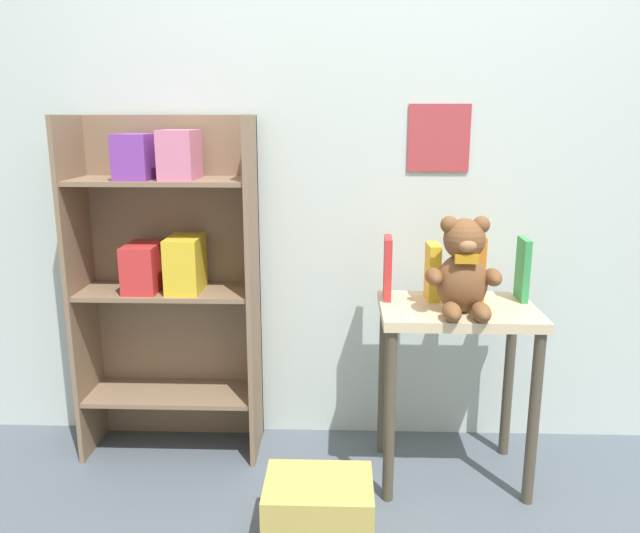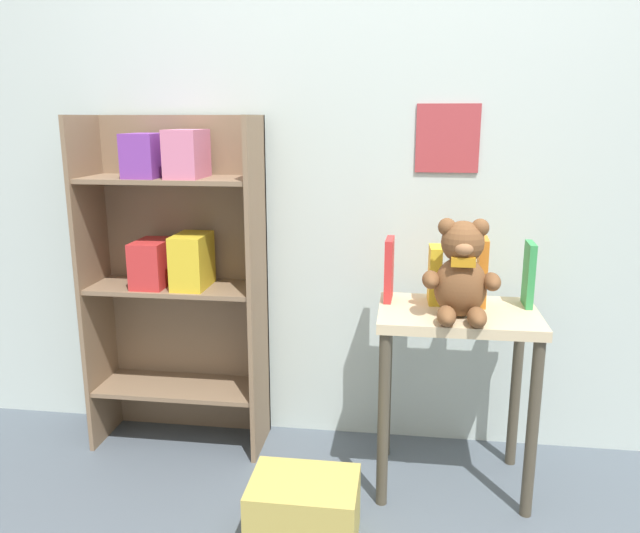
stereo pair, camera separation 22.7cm
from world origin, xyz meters
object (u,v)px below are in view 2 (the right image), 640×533
(book_standing_red, at_px, (389,269))
(book_standing_green, at_px, (529,274))
(bookshelf_side, at_px, (177,262))
(book_standing_orange, at_px, (482,272))
(display_table, at_px, (456,346))
(storage_bin, at_px, (304,512))
(teddy_bear, at_px, (461,273))
(book_standing_yellow, at_px, (435,275))

(book_standing_red, bearing_deg, book_standing_green, 1.50)
(bookshelf_side, bearing_deg, book_standing_orange, -5.91)
(display_table, xyz_separation_m, storage_bin, (-0.49, -0.41, -0.43))
(teddy_bear, bearing_deg, book_standing_orange, 61.77)
(display_table, xyz_separation_m, book_standing_red, (-0.25, 0.10, 0.25))
(book_standing_green, bearing_deg, book_standing_yellow, -178.06)
(bookshelf_side, xyz_separation_m, storage_bin, (0.62, -0.61, -0.66))
(display_table, height_order, book_standing_orange, book_standing_orange)
(book_standing_orange, bearing_deg, book_standing_green, 6.90)
(teddy_bear, height_order, book_standing_yellow, teddy_bear)
(teddy_bear, bearing_deg, bookshelf_side, 165.49)
(teddy_bear, xyz_separation_m, storage_bin, (-0.48, -0.33, -0.72))
(teddy_bear, relative_size, book_standing_red, 1.46)
(display_table, distance_m, storage_bin, 0.77)
(teddy_bear, distance_m, storage_bin, 0.93)
(teddy_bear, xyz_separation_m, book_standing_orange, (0.09, 0.16, -0.03))
(display_table, height_order, book_standing_green, book_standing_green)
(bookshelf_side, distance_m, storage_bin, 1.09)
(display_table, xyz_separation_m, book_standing_orange, (0.08, 0.08, 0.26))
(display_table, bearing_deg, book_standing_red, 158.29)
(display_table, height_order, storage_bin, display_table)
(book_standing_yellow, bearing_deg, book_standing_orange, -4.50)
(book_standing_green, bearing_deg, storage_bin, -144.48)
(bookshelf_side, relative_size, book_standing_yellow, 6.45)
(teddy_bear, bearing_deg, book_standing_yellow, 114.94)
(bookshelf_side, bearing_deg, book_standing_red, -6.91)
(book_standing_yellow, relative_size, book_standing_orange, 0.85)
(display_table, relative_size, book_standing_orange, 2.77)
(teddy_bear, relative_size, book_standing_orange, 1.38)
(teddy_bear, distance_m, book_standing_red, 0.31)
(bookshelf_side, xyz_separation_m, book_standing_orange, (1.19, -0.12, 0.03))
(book_standing_yellow, height_order, book_standing_orange, book_standing_orange)
(bookshelf_side, relative_size, display_table, 1.99)
(bookshelf_side, bearing_deg, storage_bin, -44.94)
(bookshelf_side, bearing_deg, book_standing_green, -4.64)
(display_table, bearing_deg, book_standing_yellow, 133.29)
(book_standing_red, xyz_separation_m, book_standing_orange, (0.33, -0.02, 0.01))
(display_table, xyz_separation_m, book_standing_green, (0.25, 0.09, 0.25))
(book_standing_red, distance_m, storage_bin, 0.89)
(bookshelf_side, distance_m, book_standing_green, 1.36)
(teddy_bear, xyz_separation_m, book_standing_yellow, (-0.08, 0.17, -0.05))
(bookshelf_side, bearing_deg, teddy_bear, -14.51)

